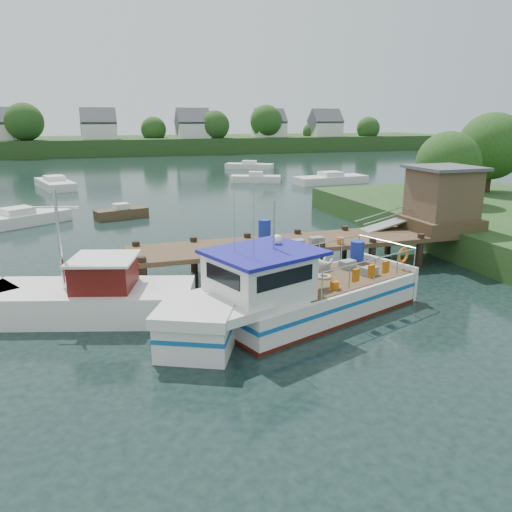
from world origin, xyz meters
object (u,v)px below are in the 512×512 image
object	(u,v)px
moored_b	(256,178)
moored_d	(55,184)
moored_rowboat	(121,213)
lobster_boat	(289,296)
moored_a	(18,219)
work_boat	(79,298)
moored_c	(331,179)
moored_far	(249,166)
dock	(397,215)

from	to	relation	value
moored_b	moored_d	distance (m)	20.18
moored_rowboat	moored_b	distance (m)	21.60
lobster_boat	moored_d	world-z (taller)	lobster_boat
lobster_boat	moored_b	bearing A→B (deg)	54.00
lobster_boat	moored_b	distance (m)	37.58
moored_a	moored_b	world-z (taller)	moored_a
work_boat	moored_c	distance (m)	38.91
work_boat	moored_far	size ratio (longest dim) A/B	1.29
moored_rowboat	moored_b	xyz separation A→B (m)	(14.90, 15.63, 0.05)
moored_rowboat	moored_far	bearing A→B (deg)	72.28
moored_rowboat	moored_far	distance (m)	35.28
moored_b	moored_d	xyz separation A→B (m)	(-20.09, 1.87, 0.03)
dock	moored_c	size ratio (longest dim) A/B	2.07
moored_far	moored_c	world-z (taller)	moored_c
moored_rowboat	moored_d	distance (m)	18.26
work_boat	moored_rowboat	xyz separation A→B (m)	(2.53, 17.72, -0.33)
work_boat	moored_b	distance (m)	37.63
moored_rowboat	moored_far	xyz separation A→B (m)	(18.69, 29.93, 0.02)
dock	moored_a	distance (m)	23.52
moored_rowboat	moored_c	bearing A→B (deg)	43.57
work_boat	moored_a	distance (m)	17.80
work_boat	moored_rowboat	bearing A→B (deg)	98.83
dock	moored_d	xyz separation A→B (m)	(-17.01, 32.57, -1.78)
moored_c	moored_a	bearing A→B (deg)	-152.32
dock	moored_d	size ratio (longest dim) A/B	2.17
moored_a	moored_c	size ratio (longest dim) A/B	0.80
moored_c	moored_b	bearing A→B (deg)	159.42
work_boat	moored_d	xyz separation A→B (m)	(-2.66, 35.22, -0.25)
lobster_boat	work_boat	bearing A→B (deg)	138.90
moored_c	moored_far	bearing A→B (deg)	104.59
work_boat	moored_a	bearing A→B (deg)	119.67
moored_rowboat	moored_d	xyz separation A→B (m)	(-5.19, 17.50, 0.08)
lobster_boat	moored_a	bearing A→B (deg)	98.55
dock	moored_far	distance (m)	45.55
moored_far	moored_d	world-z (taller)	moored_d
moored_a	moored_c	distance (m)	31.27
lobster_boat	moored_far	distance (m)	52.36
moored_a	moored_b	xyz separation A→B (m)	(21.35, 15.99, -0.00)
lobster_boat	moored_a	distance (m)	22.70
moored_a	moored_c	xyz separation A→B (m)	(28.54, 12.76, 0.03)
moored_far	dock	bearing A→B (deg)	-83.12
dock	moored_c	distance (m)	29.38
moored_a	dock	bearing A→B (deg)	-51.20
moored_far	moored_a	world-z (taller)	moored_a
lobster_boat	moored_rowboat	size ratio (longest dim) A/B	2.76
lobster_boat	moored_b	world-z (taller)	lobster_boat
lobster_boat	moored_far	bearing A→B (deg)	54.48
work_boat	moored_c	bearing A→B (deg)	67.68
work_boat	moored_rowboat	world-z (taller)	work_boat
lobster_boat	work_boat	distance (m)	7.26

